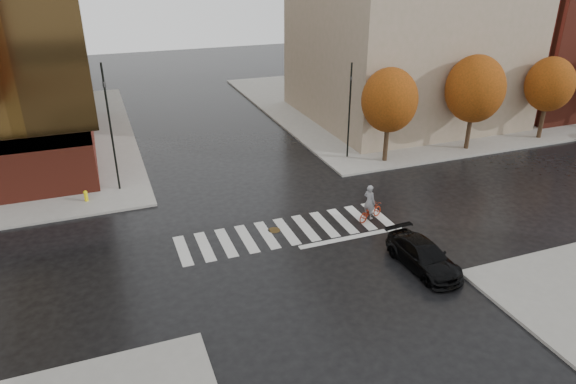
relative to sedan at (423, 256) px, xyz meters
name	(u,v)px	position (x,y,z in m)	size (l,w,h in m)	color
ground	(290,236)	(-4.74, 4.98, -0.64)	(120.00, 120.00, 0.00)	black
sidewalk_ne	(410,100)	(16.26, 25.98, -0.56)	(30.00, 30.00, 0.15)	gray
crosswalk	(287,231)	(-4.74, 5.48, -0.63)	(12.00, 3.00, 0.01)	silver
building_ne_tan	(407,10)	(12.26, 21.98, 8.51)	(16.00, 16.00, 18.00)	gray
building_ne_brick	(558,27)	(28.26, 20.98, 6.51)	(14.00, 14.00, 14.00)	maroon
tree_ne_a	(390,100)	(5.26, 12.38, 3.82)	(3.80, 3.80, 6.50)	#321E16
tree_ne_b	(475,89)	(12.26, 12.38, 3.98)	(4.20, 4.20, 6.89)	#321E16
tree_ne_c	(550,84)	(19.26, 12.38, 3.74)	(3.60, 3.60, 6.31)	#321E16
sedan	(423,256)	(0.00, 0.00, 0.00)	(1.78, 4.38, 1.27)	black
cyclist	(370,208)	(0.02, 5.10, 0.08)	(1.94, 1.30, 2.09)	#9C250E
traffic_light_nw	(109,119)	(-12.60, 13.98, 3.97)	(0.23, 0.21, 7.73)	black
traffic_light_ne	(350,106)	(3.12, 13.98, 3.25)	(0.16, 0.19, 6.67)	black
fire_hydrant	(86,195)	(-14.56, 12.86, -0.12)	(0.24, 0.24, 0.66)	yellow
manhole	(274,230)	(-5.32, 5.83, -0.63)	(0.66, 0.66, 0.01)	#503C1C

